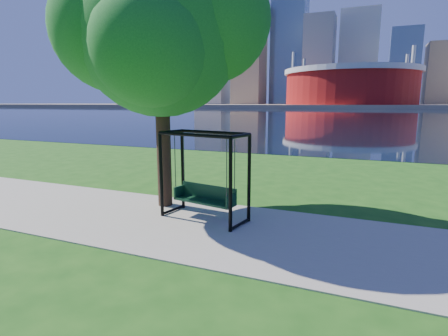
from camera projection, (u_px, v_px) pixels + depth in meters
The scene contains 8 objects.
ground at pixel (225, 223), 8.86m from camera, with size 900.00×900.00×0.00m, color #1E5114.
path at pixel (217, 229), 8.40m from camera, with size 120.00×4.00×0.03m, color #9E937F.
river at pixel (358, 113), 101.48m from camera, with size 900.00×180.00×0.02m, color black.
far_bank at pixel (367, 106), 286.56m from camera, with size 900.00×228.00×2.00m, color #937F60.
stadium at pixel (350, 85), 223.42m from camera, with size 83.00×83.00×32.00m.
skyline at pixel (364, 63), 293.93m from camera, with size 392.00×66.00×96.50m.
swing at pixel (205, 178), 8.93m from camera, with size 2.37×1.35×2.28m.
park_tree at pixel (159, 30), 9.49m from camera, with size 5.75×5.19×7.14m.
Camera 1 is at (3.21, -7.82, 2.99)m, focal length 28.00 mm.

